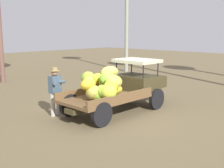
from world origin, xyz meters
The scene contains 4 objects.
ground_plane centered at (0.00, 0.00, 0.00)m, with size 60.00×60.00×0.00m, color brown.
truck centered at (0.12, 0.03, 0.92)m, with size 4.51×1.81×1.82m.
farmer centered at (-1.70, 1.29, 0.95)m, with size 0.52×0.47×1.66m.
loose_banana_bunch centered at (0.15, 1.97, 0.18)m, with size 0.56×0.34×0.35m, color #BDC548.
Camera 1 is at (-7.26, -6.66, 2.85)m, focal length 45.90 mm.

